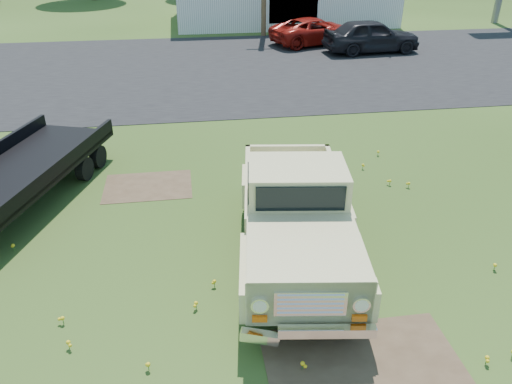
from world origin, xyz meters
TOP-DOWN VIEW (x-y plane):
  - ground at (0.00, 0.00)m, footprint 140.00×140.00m
  - asphalt_lot at (0.00, 15.00)m, footprint 90.00×14.00m
  - dirt_patch_a at (1.50, -3.00)m, footprint 3.00×2.00m
  - dirt_patch_b at (-2.00, 3.50)m, footprint 2.20×1.60m
  - vintage_pickup_truck at (1.05, -0.01)m, footprint 2.91×5.82m
  - flatbed_trailer at (-4.94, 3.15)m, footprint 4.10×6.76m
  - red_pickup at (6.42, 19.27)m, footprint 5.43×3.67m
  - dark_sedan at (8.75, 16.91)m, footprint 4.97×2.27m

SIDE VIEW (x-z plane):
  - ground at x=0.00m, z-range 0.00..0.00m
  - asphalt_lot at x=0.00m, z-range -0.01..0.01m
  - dirt_patch_a at x=1.50m, z-range -0.01..0.01m
  - dirt_patch_b at x=-2.00m, z-range -0.01..0.01m
  - red_pickup at x=6.42m, z-range 0.00..1.38m
  - dark_sedan at x=8.75m, z-range 0.00..1.65m
  - flatbed_trailer at x=-4.94m, z-range 0.00..1.75m
  - vintage_pickup_truck at x=1.05m, z-range 0.00..2.02m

